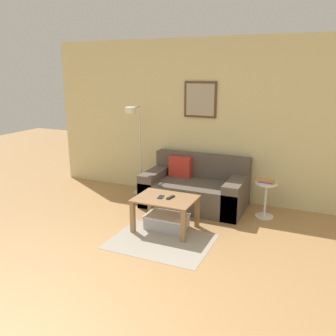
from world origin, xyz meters
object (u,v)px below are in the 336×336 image
object	(u,v)px
couch	(195,189)
storage_bin	(167,221)
book_stack	(266,181)
cell_phone	(161,197)
floor_lamp	(136,144)
side_table	(266,197)
coffee_table	(165,204)
remote_control	(171,197)

from	to	relation	value
couch	storage_bin	xyz separation A→B (m)	(-0.06, -0.96, -0.18)
book_stack	cell_phone	xyz separation A→B (m)	(-1.19, -0.99, -0.09)
floor_lamp	side_table	distance (m)	2.21
cell_phone	storage_bin	bearing A→B (deg)	26.25
storage_bin	side_table	xyz separation A→B (m)	(1.14, 0.92, 0.22)
coffee_table	cell_phone	xyz separation A→B (m)	(-0.06, -0.01, 0.10)
coffee_table	floor_lamp	distance (m)	1.53
couch	cell_phone	distance (m)	1.03
floor_lamp	book_stack	world-z (taller)	floor_lamp
coffee_table	side_table	xyz separation A→B (m)	(1.14, 0.96, -0.04)
couch	floor_lamp	size ratio (longest dim) A/B	1.03
couch	storage_bin	distance (m)	0.98
coffee_table	storage_bin	xyz separation A→B (m)	(-0.00, 0.04, -0.26)
side_table	book_stack	bearing A→B (deg)	128.28
remote_control	coffee_table	bearing A→B (deg)	-151.52
coffee_table	book_stack	world-z (taller)	book_stack
cell_phone	couch	bearing A→B (deg)	72.81
side_table	cell_phone	size ratio (longest dim) A/B	3.70
couch	book_stack	distance (m)	1.10
book_stack	remote_control	world-z (taller)	book_stack
couch	storage_bin	world-z (taller)	couch
couch	side_table	size ratio (longest dim) A/B	2.99
book_stack	floor_lamp	bearing A→B (deg)	178.84
floor_lamp	side_table	bearing A→B (deg)	-1.78
coffee_table	cell_phone	size ratio (longest dim) A/B	5.61
floor_lamp	remote_control	world-z (taller)	floor_lamp
coffee_table	storage_bin	world-z (taller)	coffee_table
couch	coffee_table	xyz separation A→B (m)	(-0.06, -1.00, 0.08)
side_table	book_stack	world-z (taller)	book_stack
remote_control	storage_bin	bearing A→B (deg)	174.54
couch	coffee_table	bearing A→B (deg)	-93.35
side_table	book_stack	distance (m)	0.23
floor_lamp	cell_phone	size ratio (longest dim) A/B	10.75
coffee_table	storage_bin	distance (m)	0.26
cell_phone	book_stack	bearing A→B (deg)	29.68
floor_lamp	cell_phone	distance (m)	1.46
storage_bin	side_table	distance (m)	1.48
couch	floor_lamp	bearing A→B (deg)	178.63
couch	coffee_table	distance (m)	1.01
cell_phone	coffee_table	bearing A→B (deg)	-3.91
side_table	remote_control	world-z (taller)	side_table
storage_bin	book_stack	xyz separation A→B (m)	(1.12, 0.94, 0.44)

